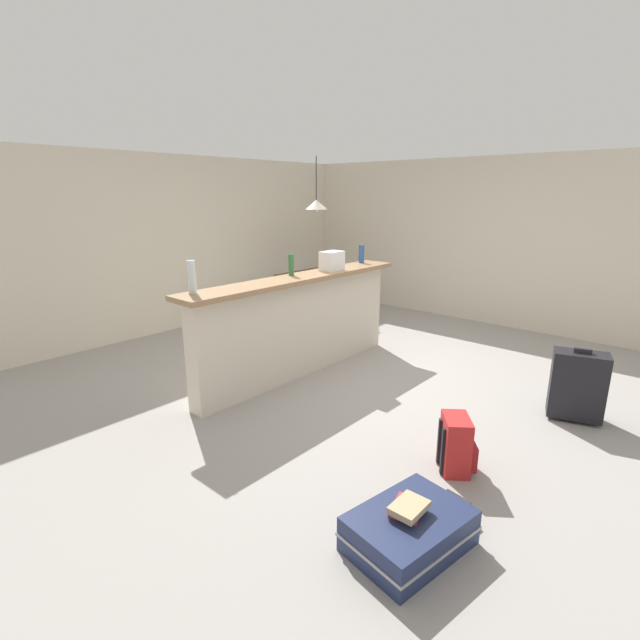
% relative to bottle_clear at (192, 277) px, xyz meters
% --- Properties ---
extents(ground_plane, '(13.00, 13.00, 0.05)m').
position_rel_bottle_clear_xyz_m(ground_plane, '(1.71, -0.46, -1.28)').
color(ground_plane, gray).
extents(wall_back, '(6.60, 0.10, 2.50)m').
position_rel_bottle_clear_xyz_m(wall_back, '(1.71, 2.59, -0.01)').
color(wall_back, beige).
rests_on(wall_back, ground_plane).
extents(wall_right, '(0.10, 6.00, 2.50)m').
position_rel_bottle_clear_xyz_m(wall_right, '(4.76, -0.16, -0.01)').
color(wall_right, beige).
rests_on(wall_right, ground_plane).
extents(partition_half_wall, '(2.80, 0.20, 1.06)m').
position_rel_bottle_clear_xyz_m(partition_half_wall, '(1.27, -0.09, -0.73)').
color(partition_half_wall, beige).
rests_on(partition_half_wall, ground_plane).
extents(bar_countertop, '(2.96, 0.40, 0.05)m').
position_rel_bottle_clear_xyz_m(bar_countertop, '(1.27, -0.09, -0.17)').
color(bar_countertop, '#93704C').
rests_on(bar_countertop, partition_half_wall).
extents(bottle_clear, '(0.07, 0.07, 0.29)m').
position_rel_bottle_clear_xyz_m(bottle_clear, '(0.00, 0.00, 0.00)').
color(bottle_clear, silver).
rests_on(bottle_clear, bar_countertop).
extents(bottle_green, '(0.06, 0.06, 0.23)m').
position_rel_bottle_clear_xyz_m(bottle_green, '(1.24, 0.00, -0.03)').
color(bottle_green, '#2D6B38').
rests_on(bottle_green, bar_countertop).
extents(bottle_blue, '(0.07, 0.07, 0.23)m').
position_rel_bottle_clear_xyz_m(bottle_blue, '(2.51, 0.00, -0.03)').
color(bottle_blue, '#284C89').
rests_on(bottle_blue, bar_countertop).
extents(grocery_bag, '(0.26, 0.18, 0.22)m').
position_rel_bottle_clear_xyz_m(grocery_bag, '(1.78, -0.11, -0.04)').
color(grocery_bag, silver).
rests_on(grocery_bag, bar_countertop).
extents(dining_table, '(1.10, 0.80, 0.74)m').
position_rel_bottle_clear_xyz_m(dining_table, '(3.16, 1.36, -0.61)').
color(dining_table, '#4C331E').
rests_on(dining_table, ground_plane).
extents(dining_chair_near_partition, '(0.40, 0.40, 0.93)m').
position_rel_bottle_clear_xyz_m(dining_chair_near_partition, '(3.17, 0.78, -0.74)').
color(dining_chair_near_partition, black).
rests_on(dining_chair_near_partition, ground_plane).
extents(pendant_lamp, '(0.34, 0.34, 0.81)m').
position_rel_bottle_clear_xyz_m(pendant_lamp, '(3.11, 1.31, 0.54)').
color(pendant_lamp, black).
extents(suitcase_flat_navy, '(0.87, 0.60, 0.22)m').
position_rel_bottle_clear_xyz_m(suitcase_flat_navy, '(-0.26, -2.41, -1.15)').
color(suitcase_flat_navy, '#1E284C').
rests_on(suitcase_flat_navy, ground_plane).
extents(suitcase_upright_black, '(0.36, 0.49, 0.67)m').
position_rel_bottle_clear_xyz_m(suitcase_upright_black, '(2.09, -2.70, -0.93)').
color(suitcase_upright_black, black).
rests_on(suitcase_upright_black, ground_plane).
extents(backpack_red, '(0.34, 0.33, 0.42)m').
position_rel_bottle_clear_xyz_m(backpack_red, '(0.64, -2.26, -1.05)').
color(backpack_red, red).
rests_on(backpack_red, ground_plane).
extents(book_stack, '(0.26, 0.21, 0.07)m').
position_rel_bottle_clear_xyz_m(book_stack, '(-0.26, -2.39, -1.00)').
color(book_stack, '#AD2D2D').
rests_on(book_stack, suitcase_flat_navy).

